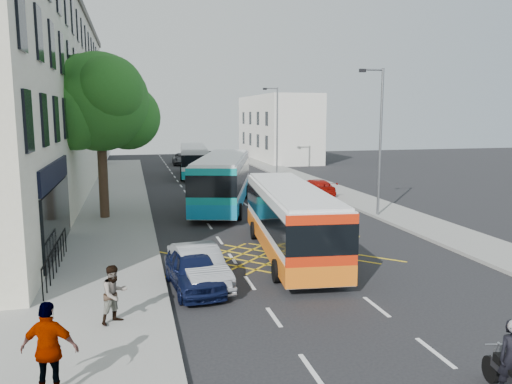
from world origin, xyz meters
TOP-DOWN VIEW (x-y plane):
  - ground at (0.00, 0.00)m, footprint 120.00×120.00m
  - pavement_left at (-8.50, 15.00)m, footprint 5.00×70.00m
  - pavement_right at (7.50, 15.00)m, footprint 3.00×70.00m
  - terrace_main at (-14.00, 24.49)m, footprint 8.30×45.00m
  - terrace_far at (-14.00, 55.00)m, footprint 8.00×20.00m
  - building_right at (11.00, 48.00)m, footprint 6.00×18.00m
  - street_tree at (-8.51, 14.97)m, footprint 6.30×5.70m
  - lamp_near at (6.20, 12.00)m, footprint 1.45×0.15m
  - lamp_far at (6.20, 32.00)m, footprint 1.45×0.15m
  - railings at (-9.70, 5.30)m, footprint 0.08×5.60m
  - bus_near at (-0.79, 6.02)m, footprint 3.42×10.20m
  - bus_mid at (-1.56, 17.12)m, footprint 5.67×11.59m
  - bus_far at (-1.40, 33.13)m, footprint 3.25×10.23m
  - motorbike at (0.23, -5.15)m, footprint 0.69×1.92m
  - parked_car_blue at (-5.11, 2.87)m, footprint 1.85×3.90m
  - parked_car_silver at (-4.90, 3.25)m, footprint 1.88×4.13m
  - red_hatchback at (5.48, 19.72)m, footprint 1.99×4.26m
  - distant_car_grey at (-1.36, 44.35)m, footprint 2.37×4.81m
  - distant_car_silver at (2.50, 37.29)m, footprint 1.71×3.78m
  - distant_car_dark at (2.50, 48.16)m, footprint 1.35×3.73m
  - pedestrian_near at (-7.54, 0.36)m, footprint 0.98×0.95m
  - pedestrian_far at (-8.67, -3.00)m, footprint 1.23×0.75m

SIDE VIEW (x-z plane):
  - ground at x=0.00m, z-range 0.00..0.00m
  - pavement_left at x=-8.50m, z-range 0.00..0.15m
  - pavement_right at x=7.50m, z-range 0.00..0.15m
  - red_hatchback at x=5.48m, z-range 0.00..1.20m
  - distant_car_dark at x=2.50m, z-range 0.00..1.22m
  - distant_car_silver at x=2.50m, z-range 0.00..1.26m
  - parked_car_blue at x=-5.11m, z-range 0.00..1.29m
  - distant_car_grey at x=-1.36m, z-range 0.00..1.31m
  - parked_car_silver at x=-4.90m, z-range 0.00..1.31m
  - railings at x=-9.70m, z-range 0.15..1.29m
  - motorbike at x=0.23m, z-range -0.05..1.67m
  - pedestrian_near at x=-7.54m, z-range 0.15..1.74m
  - pedestrian_far at x=-8.67m, z-range 0.15..2.11m
  - bus_near at x=-0.79m, z-range 0.07..2.89m
  - bus_far at x=-1.40m, z-range 0.07..2.90m
  - bus_mid at x=-1.56m, z-range 0.08..3.27m
  - building_right at x=11.00m, z-range 0.00..8.00m
  - lamp_near at x=6.20m, z-range 0.62..8.62m
  - lamp_far at x=6.20m, z-range 0.62..8.62m
  - terrace_far at x=-14.00m, z-range 0.00..10.00m
  - street_tree at x=-8.51m, z-range 1.89..10.69m
  - terrace_main at x=-14.00m, z-range 0.01..13.51m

